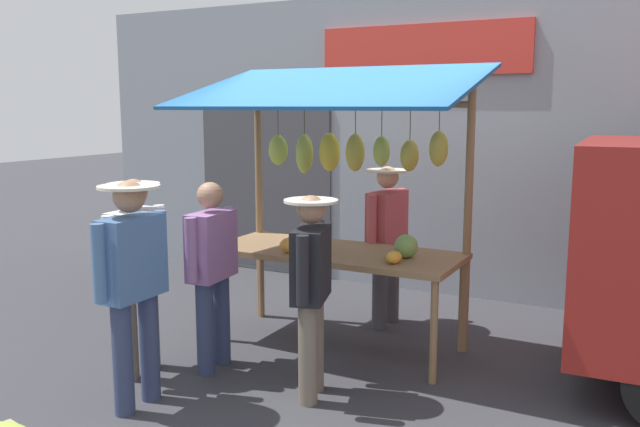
% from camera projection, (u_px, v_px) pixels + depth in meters
% --- Properties ---
extents(ground_plane, '(40.00, 40.00, 0.00)m').
position_uv_depth(ground_plane, '(335.00, 345.00, 6.02)').
color(ground_plane, '#38383D').
extents(street_backdrop, '(9.00, 0.30, 3.40)m').
position_uv_depth(street_backdrop, '(418.00, 144.00, 7.68)').
color(street_backdrop, '#8C939E').
rests_on(street_backdrop, ground).
extents(market_stall, '(2.50, 1.46, 2.50)m').
position_uv_depth(market_stall, '(339.00, 174.00, 5.81)').
color(market_stall, olive).
rests_on(market_stall, ground).
extents(vendor_with_sunhat, '(0.41, 0.68, 1.57)m').
position_uv_depth(vendor_with_sunhat, '(387.00, 233.00, 6.44)').
color(vendor_with_sunhat, '#4C4C51').
rests_on(vendor_with_sunhat, ground).
extents(shopper_in_striped_shirt, '(0.41, 0.68, 1.58)m').
position_uv_depth(shopper_in_striped_shirt, '(137.00, 261.00, 5.25)').
color(shopper_in_striped_shirt, '#726656').
rests_on(shopper_in_striped_shirt, ground).
extents(shopper_with_shopping_bag, '(0.42, 0.70, 1.64)m').
position_uv_depth(shopper_with_shopping_bag, '(133.00, 276.00, 4.64)').
color(shopper_with_shopping_bag, navy).
rests_on(shopper_with_shopping_bag, ground).
extents(shopper_with_ponytail, '(0.39, 0.64, 1.51)m').
position_uv_depth(shopper_with_ponytail, '(311.00, 282.00, 4.82)').
color(shopper_with_ponytail, '#726656').
rests_on(shopper_with_ponytail, ground).
extents(shopper_in_grey_tee, '(0.26, 0.67, 1.54)m').
position_uv_depth(shopper_in_grey_tee, '(212.00, 264.00, 5.35)').
color(shopper_in_grey_tee, navy).
rests_on(shopper_in_grey_tee, ground).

